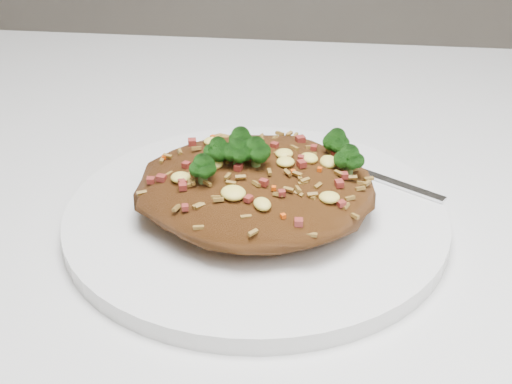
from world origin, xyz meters
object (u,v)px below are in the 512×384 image
at_px(dining_table, 150,272).
at_px(plate, 256,216).
at_px(fork, 365,173).
at_px(fried_rice, 256,178).

height_order(dining_table, plate, plate).
xyz_separation_m(plate, fork, (0.08, 0.06, 0.01)).
xyz_separation_m(plate, fried_rice, (0.00, 0.00, 0.03)).
bearing_deg(plate, dining_table, 156.28).
bearing_deg(fork, dining_table, -142.42).
xyz_separation_m(dining_table, fried_rice, (0.10, -0.05, 0.13)).
bearing_deg(dining_table, plate, -23.72).
height_order(dining_table, fork, fork).
bearing_deg(fork, fried_rice, -110.86).
bearing_deg(plate, fried_rice, 40.98).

